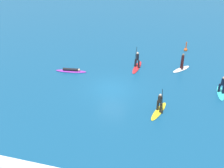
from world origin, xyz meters
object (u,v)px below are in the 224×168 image
at_px(surfer_on_red_board, 137,64).
at_px(surfer_on_white_board, 182,66).
at_px(surfer_on_yellow_board, 159,107).
at_px(surfer_on_purple_board, 71,70).
at_px(marker_buoy, 186,49).
at_px(surfer_on_teal_board, 221,89).

height_order(surfer_on_red_board, surfer_on_white_board, surfer_on_red_board).
xyz_separation_m(surfer_on_yellow_board, surfer_on_purple_board, (-9.70, 4.84, -0.37)).
xyz_separation_m(surfer_on_purple_board, marker_buoy, (11.39, 8.83, 0.06)).
relative_size(surfer_on_red_board, surfer_on_white_board, 1.33).
relative_size(surfer_on_yellow_board, surfer_on_teal_board, 1.10).
xyz_separation_m(surfer_on_yellow_board, marker_buoy, (1.69, 13.66, -0.30)).
bearing_deg(surfer_on_yellow_board, surfer_on_teal_board, 145.32).
bearing_deg(surfer_on_red_board, surfer_on_white_board, -76.88).
bearing_deg(surfer_on_white_board, surfer_on_purple_board, -36.00).
relative_size(surfer_on_red_board, marker_buoy, 2.59).
distance_m(surfer_on_purple_board, surfer_on_teal_board, 14.81).
xyz_separation_m(surfer_on_teal_board, marker_buoy, (-3.41, 9.34, -0.22)).
bearing_deg(surfer_on_teal_board, marker_buoy, 19.01).
xyz_separation_m(surfer_on_white_board, marker_buoy, (0.27, 5.37, -0.26)).
distance_m(surfer_on_red_board, surfer_on_white_board, 4.70).
bearing_deg(surfer_on_teal_board, surfer_on_red_board, 67.88).
bearing_deg(surfer_on_purple_board, surfer_on_red_board, 14.75).
bearing_deg(surfer_on_purple_board, surfer_on_teal_board, -9.76).
bearing_deg(surfer_on_yellow_board, surfer_on_white_board, -174.67).
bearing_deg(surfer_on_yellow_board, marker_buoy, -171.99).
bearing_deg(surfer_on_white_board, surfer_on_teal_board, 79.46).
bearing_deg(surfer_on_red_board, surfer_on_purple_board, 116.14).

